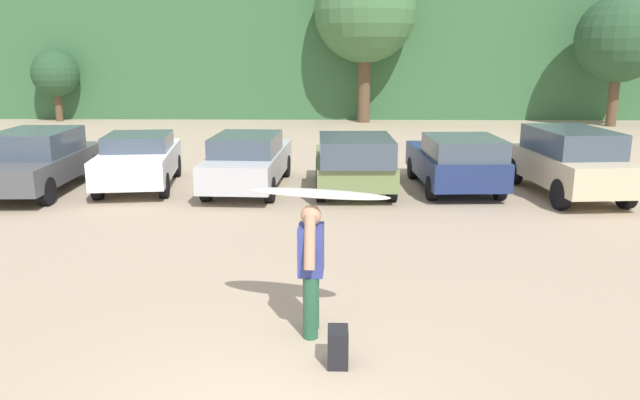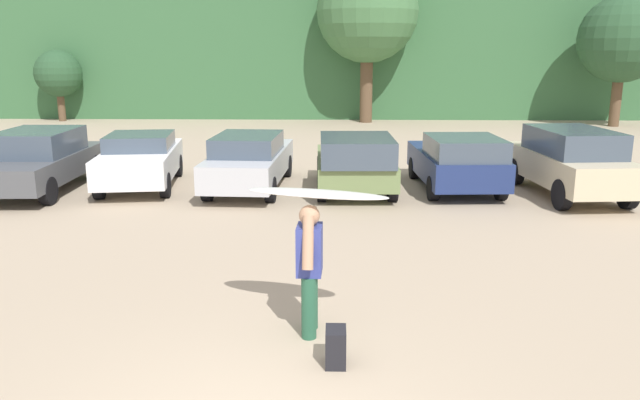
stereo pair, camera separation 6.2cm
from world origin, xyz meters
TOP-DOWN VIEW (x-y plane):
  - hillside_ridge at (0.00, 33.47)m, footprint 108.00×12.00m
  - tree_center_left at (-13.27, 26.56)m, footprint 2.35×2.35m
  - tree_ridge_back at (2.35, 26.37)m, footprint 4.99×4.99m
  - tree_center_right at (14.17, 24.93)m, footprint 4.05×4.05m
  - parked_car_dark_gray at (-6.88, 10.40)m, footprint 2.02×4.77m
  - parked_car_white at (-4.38, 10.93)m, footprint 2.29×4.30m
  - parked_car_silver at (-1.44, 10.79)m, footprint 1.96×4.84m
  - parked_car_olive_green at (1.33, 10.37)m, footprint 2.04×4.15m
  - parked_car_navy at (3.99, 10.70)m, footprint 2.07×4.16m
  - parked_car_champagne at (6.68, 10.13)m, footprint 2.14×4.42m
  - person_adult at (0.50, 2.12)m, footprint 0.33×0.84m
  - surfboard_white at (0.60, 2.19)m, footprint 1.90×0.97m
  - backpack_dropped at (0.84, 1.27)m, footprint 0.24×0.34m

SIDE VIEW (x-z plane):
  - backpack_dropped at x=0.84m, z-range 0.00..0.45m
  - parked_car_white at x=-4.38m, z-range 0.04..1.46m
  - parked_car_silver at x=-1.44m, z-range 0.03..1.50m
  - parked_car_navy at x=3.99m, z-range 0.03..1.52m
  - parked_car_olive_green at x=1.33m, z-range 0.05..1.57m
  - parked_car_dark_gray at x=-6.88m, z-range 0.03..1.61m
  - parked_car_champagne at x=6.68m, z-range 0.05..1.75m
  - person_adult at x=0.50m, z-range 0.11..1.83m
  - surfboard_white at x=0.60m, z-range 1.80..1.90m
  - tree_center_left at x=-13.27m, z-range 0.59..4.17m
  - hillside_ridge at x=0.00m, z-range 0.00..6.97m
  - tree_center_right at x=14.17m, z-range 1.00..7.11m
  - tree_ridge_back at x=2.35m, z-range 1.42..9.34m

